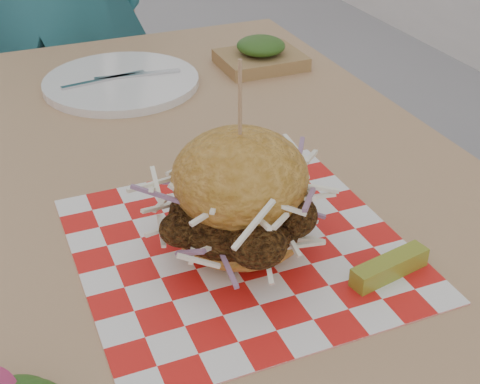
% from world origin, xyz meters
% --- Properties ---
extents(patio_table, '(0.80, 1.20, 0.75)m').
position_xyz_m(patio_table, '(-0.03, 0.12, 0.67)').
color(patio_table, tan).
rests_on(patio_table, ground).
extents(patio_chair, '(0.54, 0.55, 0.95)m').
position_xyz_m(patio_chair, '(-0.06, 1.03, 0.55)').
color(patio_chair, tan).
rests_on(patio_chair, ground).
extents(paper_liner, '(0.36, 0.36, 0.00)m').
position_xyz_m(paper_liner, '(-0.02, -0.05, 0.75)').
color(paper_liner, red).
rests_on(paper_liner, patio_table).
extents(sandwich, '(0.20, 0.20, 0.22)m').
position_xyz_m(sandwich, '(-0.02, -0.05, 0.81)').
color(sandwich, gold).
rests_on(sandwich, paper_liner).
extents(pickle_spear, '(0.10, 0.04, 0.02)m').
position_xyz_m(pickle_spear, '(0.11, -0.16, 0.76)').
color(pickle_spear, '#969D2D').
rests_on(pickle_spear, paper_liner).
extents(place_setting, '(0.27, 0.27, 0.02)m').
position_xyz_m(place_setting, '(-0.03, 0.47, 0.76)').
color(place_setting, white).
rests_on(place_setting, patio_table).
extents(kraft_tray, '(0.15, 0.12, 0.06)m').
position_xyz_m(kraft_tray, '(0.24, 0.46, 0.77)').
color(kraft_tray, '#997545').
rests_on(kraft_tray, patio_table).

